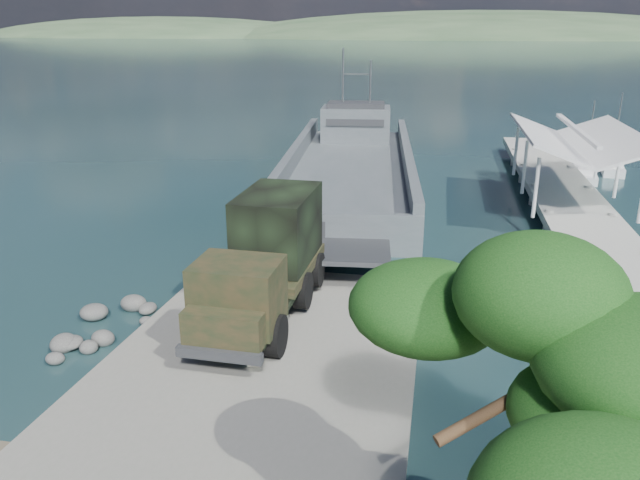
# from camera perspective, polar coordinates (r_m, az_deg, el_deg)

# --- Properties ---
(ground) EXTENTS (1400.00, 1400.00, 0.00)m
(ground) POSITION_cam_1_polar(r_m,az_deg,el_deg) (21.66, -4.86, -10.95)
(ground) COLOR #163635
(ground) RESTS_ON ground
(boat_ramp) EXTENTS (10.00, 18.00, 0.50)m
(boat_ramp) POSITION_cam_1_polar(r_m,az_deg,el_deg) (20.71, -5.63, -11.70)
(boat_ramp) COLOR gray
(boat_ramp) RESTS_ON ground
(shoreline_rocks) EXTENTS (3.20, 5.60, 0.90)m
(shoreline_rocks) POSITION_cam_1_polar(r_m,az_deg,el_deg) (24.32, -18.91, -8.45)
(shoreline_rocks) COLOR #4E4E4C
(shoreline_rocks) RESTS_ON ground
(distant_headlands) EXTENTS (1000.00, 240.00, 48.00)m
(distant_headlands) POSITION_cam_1_polar(r_m,az_deg,el_deg) (579.84, 15.98, 17.33)
(distant_headlands) COLOR #335032
(distant_headlands) RESTS_ON ground
(pier) EXTENTS (6.40, 44.00, 6.10)m
(pier) POSITION_cam_1_polar(r_m,az_deg,el_deg) (38.70, 22.04, 3.89)
(pier) COLOR #B0AFA5
(pier) RESTS_ON ground
(landing_craft) EXTENTS (11.07, 33.55, 9.80)m
(landing_craft) POSITION_cam_1_polar(r_m,az_deg,el_deg) (43.95, 2.76, 5.89)
(landing_craft) COLOR #4B5558
(landing_craft) RESTS_ON ground
(military_truck) EXTENTS (3.23, 9.23, 4.24)m
(military_truck) POSITION_cam_1_polar(r_m,az_deg,el_deg) (23.23, -4.93, -1.68)
(military_truck) COLOR black
(military_truck) RESTS_ON boat_ramp
(soldier) EXTENTS (0.70, 0.64, 1.61)m
(soldier) POSITION_cam_1_polar(r_m,az_deg,el_deg) (20.62, -9.46, -8.68)
(soldier) COLOR black
(soldier) RESTS_ON boat_ramp
(sailboat_near) EXTENTS (1.96, 4.98, 5.91)m
(sailboat_near) POSITION_cam_1_polar(r_m,az_deg,el_deg) (50.22, 23.04, 5.49)
(sailboat_near) COLOR white
(sailboat_near) RESTS_ON ground
(sailboat_far) EXTENTS (2.17, 5.24, 6.20)m
(sailboat_far) POSITION_cam_1_polar(r_m,az_deg,el_deg) (53.67, 25.10, 6.02)
(sailboat_far) COLOR white
(sailboat_far) RESTS_ON ground
(overhang_tree) EXTENTS (7.89, 7.27, 7.17)m
(overhang_tree) POSITION_cam_1_polar(r_m,az_deg,el_deg) (10.09, 27.05, -13.44)
(overhang_tree) COLOR #392417
(overhang_tree) RESTS_ON ground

